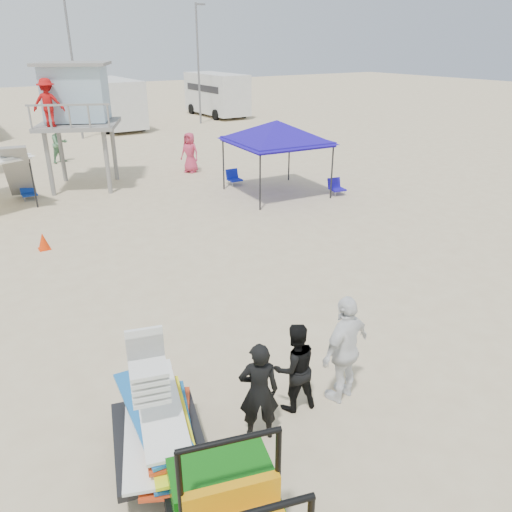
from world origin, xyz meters
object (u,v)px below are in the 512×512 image
lifeguard_tower (72,98)px  canopy_blue (277,124)px  surf_trailer (156,420)px  man_left (259,392)px

lifeguard_tower → canopy_blue: 8.11m
surf_trailer → man_left: size_ratio=1.44×
lifeguard_tower → man_left: bearing=-95.9°
surf_trailer → lifeguard_tower: 16.27m
canopy_blue → surf_trailer: bearing=-131.6°
surf_trailer → lifeguard_tower: (3.16, 15.71, 2.76)m
surf_trailer → canopy_blue: 14.20m
surf_trailer → canopy_blue: canopy_blue is taller
surf_trailer → man_left: 1.55m
man_left → lifeguard_tower: (1.65, 16.01, 2.72)m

